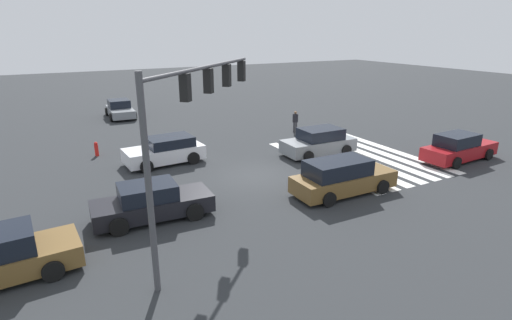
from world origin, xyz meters
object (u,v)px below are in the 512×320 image
car_6 (166,151)px  car_2 (120,109)px  car_1 (342,177)px  fire_hydrant (96,149)px  car_4 (459,148)px  traffic_signal_mast (197,107)px  car_0 (152,202)px  car_3 (319,142)px  pedestrian (295,121)px

car_6 → car_2: bearing=-93.9°
car_1 → fire_hydrant: car_1 is taller
car_4 → car_6: car_4 is taller
traffic_signal_mast → car_4: bearing=-39.6°
car_0 → car_6: car_6 is taller
car_0 → car_6: bearing=72.1°
car_3 → pedestrian: (5.13, -1.72, 0.12)m
car_3 → car_6: car_3 is taller
car_6 → car_0: bearing=65.9°
pedestrian → fire_hydrant: bearing=-47.8°
car_4 → fire_hydrant: (10.63, 18.08, -0.29)m
car_0 → pedestrian: bearing=37.8°
car_2 → car_3: 18.64m
car_1 → car_6: 9.93m
fire_hydrant → car_0: bearing=-175.3°
car_3 → car_1: bearing=64.3°
car_4 → car_6: size_ratio=1.13×
pedestrian → fire_hydrant: pedestrian is taller
car_4 → fire_hydrant: bearing=146.8°
car_2 → fire_hydrant: (-10.68, 3.30, -0.24)m
traffic_signal_mast → car_0: (2.40, 1.19, -4.08)m
traffic_signal_mast → pedestrian: bearing=-0.3°
car_1 → car_2: size_ratio=1.15×
car_1 → car_2: car_1 is taller
car_3 → car_2: bearing=-61.8°
car_1 → car_2: 22.70m
car_1 → car_6: (8.05, 5.81, -0.05)m
car_3 → car_4: car_3 is taller
car_2 → pedestrian: (-11.47, -10.19, 0.20)m
car_0 → pedestrian: pedestrian is taller
traffic_signal_mast → car_2: bearing=41.7°
car_0 → car_6: size_ratio=1.07×
car_0 → car_4: size_ratio=0.94×
car_2 → car_4: size_ratio=0.86×
car_0 → car_6: 6.97m
traffic_signal_mast → car_1: 8.16m
car_6 → pedestrian: bearing=-170.3°
car_4 → car_0: bearing=174.3°
car_3 → pedestrian: 5.41m
traffic_signal_mast → car_2: size_ratio=1.45×
fire_hydrant → car_3: bearing=-116.7°
car_2 → car_6: size_ratio=0.98×
car_6 → traffic_signal_mast: bearing=78.4°
car_0 → car_4: car_4 is taller
car_3 → fire_hydrant: (5.92, 11.78, -0.32)m
car_2 → car_1: bearing=15.9°
car_0 → car_1: size_ratio=0.95×
car_3 → car_6: bearing=-16.3°
car_6 → car_4: bearing=149.8°
traffic_signal_mast → fire_hydrant: (12.16, 2.00, -4.33)m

